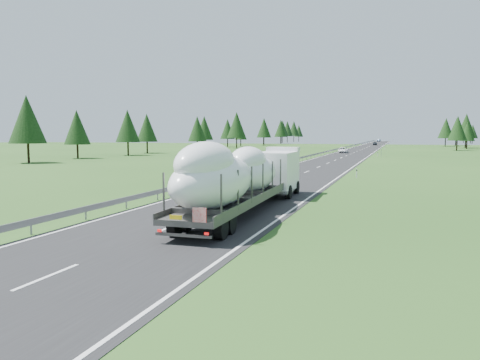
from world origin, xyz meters
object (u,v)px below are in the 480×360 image
(boat_truck, at_px, (242,175))
(distant_car_blue, at_px, (379,140))
(distant_car_dark, at_px, (375,144))
(distant_van, at_px, (343,150))
(highway_sign, at_px, (381,148))

(boat_truck, distance_m, distant_car_blue, 271.35)
(boat_truck, distance_m, distant_car_dark, 176.46)
(boat_truck, relative_size, distant_van, 3.98)
(distant_car_dark, bearing_deg, distant_van, -96.00)
(distant_van, bearing_deg, distant_car_blue, 85.88)
(highway_sign, distance_m, distant_car_blue, 196.19)
(distant_car_blue, bearing_deg, boat_truck, -84.70)
(distant_van, bearing_deg, boat_truck, -90.93)
(distant_car_dark, height_order, distant_car_blue, distant_car_blue)
(boat_truck, xyz_separation_m, distant_car_dark, (-1.08, 176.45, -1.57))
(highway_sign, distance_m, boat_truck, 75.50)
(boat_truck, height_order, distant_van, boat_truck)
(highway_sign, xyz_separation_m, distant_car_dark, (-6.17, 101.13, -1.09))
(highway_sign, bearing_deg, distant_car_dark, 93.49)
(distant_van, xyz_separation_m, distant_car_blue, (1.17, 178.94, 0.07))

